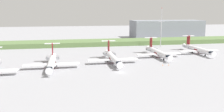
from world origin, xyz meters
TOP-DOWN VIEW (x-y plane):
  - ground_plane at (0.00, 30.00)m, footprint 500.00×500.00m
  - grass_berm at (0.00, 76.64)m, footprint 320.00×20.00m
  - regional_jet_second at (-26.70, 12.69)m, footprint 22.81×31.00m
  - regional_jet_third at (0.07, 17.41)m, footprint 22.81×31.00m
  - regional_jet_fourth at (25.51, 26.62)m, footprint 22.81×31.00m
  - regional_jet_fifth at (50.89, 32.10)m, footprint 22.81×31.00m
  - antenna_mast at (40.08, 58.62)m, footprint 4.40×0.50m
  - distant_hangar at (66.15, 109.53)m, footprint 61.48×21.99m
  - safety_cone_front_marker at (20.58, 7.87)m, footprint 0.44×0.44m
  - safety_cone_mid_marker at (23.17, 7.61)m, footprint 0.44×0.44m

SIDE VIEW (x-z plane):
  - ground_plane at x=0.00m, z-range 0.00..0.00m
  - safety_cone_front_marker at x=20.58m, z-range 0.00..0.55m
  - safety_cone_mid_marker at x=23.17m, z-range 0.00..0.55m
  - grass_berm at x=0.00m, z-range 0.00..3.00m
  - regional_jet_second at x=-26.70m, z-range -1.96..7.04m
  - regional_jet_third at x=0.07m, z-range -1.96..7.04m
  - regional_jet_fourth at x=25.51m, z-range -1.96..7.04m
  - regional_jet_fifth at x=50.89m, z-range -1.96..7.04m
  - distant_hangar at x=66.15m, z-range 0.00..15.06m
  - antenna_mast at x=40.08m, z-range -2.18..23.10m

